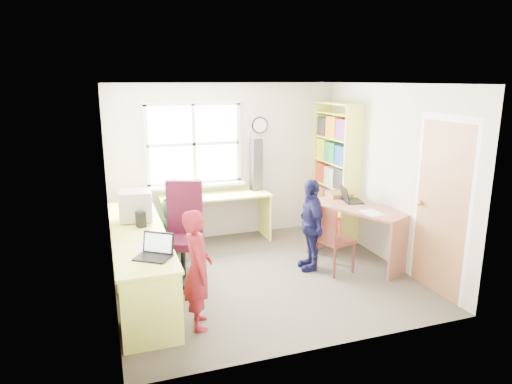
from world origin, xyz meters
The scene contains 19 objects.
room centered at (0.01, 0.10, 1.22)m, with size 3.64×3.44×2.44m.
l_desk centered at (-1.31, -0.28, 0.46)m, with size 2.38×2.95×0.75m.
right_desk centered at (1.40, 0.05, 0.57)m, with size 1.14×1.50×0.78m.
bookshelf centered at (1.65, 1.19, 1.00)m, with size 0.30×1.02×2.10m.
swivel_chair centered at (-0.94, 0.28, 0.53)m, with size 0.73×0.73×1.23m.
wooden_chair centered at (0.88, -0.18, 0.48)m, with size 0.48×0.48×0.89m.
crt_monitor centered at (-1.48, 0.48, 0.94)m, with size 0.42×0.38×0.38m.
laptop_left centered at (-1.40, -0.79, 0.80)m, with size 0.43×0.41×0.23m.
laptop_right centered at (1.40, 0.31, 0.84)m, with size 0.33×0.37×0.22m.
speaker_a centered at (-1.45, 0.20, 0.84)m, with size 0.12×0.12×0.19m.
speaker_b centered at (-1.45, 0.80, 0.84)m, with size 0.09×0.09×0.17m.
cd_tower centered at (0.44, 1.52, 1.16)m, with size 0.18×0.16×0.81m.
game_box centered at (1.41, 0.62, 0.81)m, with size 0.35×0.35×0.06m.
paper_a centered at (-1.46, -0.51, 0.75)m, with size 0.27×0.35×0.00m.
paper_b centered at (1.39, -0.27, 0.79)m, with size 0.22×0.30×0.00m.
potted_plant centered at (-0.54, 1.44, 0.89)m, with size 0.16×0.13×0.28m, color #2E7331.
person_red centered at (-1.01, -0.93, 0.62)m, with size 0.45×0.29×1.23m, color maroon.
person_green centered at (-0.91, 0.97, 0.57)m, with size 0.56×0.43×1.15m, color #2C6E39.
person_navy centered at (0.68, 0.04, 0.61)m, with size 0.71×0.30×1.21m, color #13133C.
Camera 1 is at (-1.83, -5.09, 2.45)m, focal length 32.00 mm.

